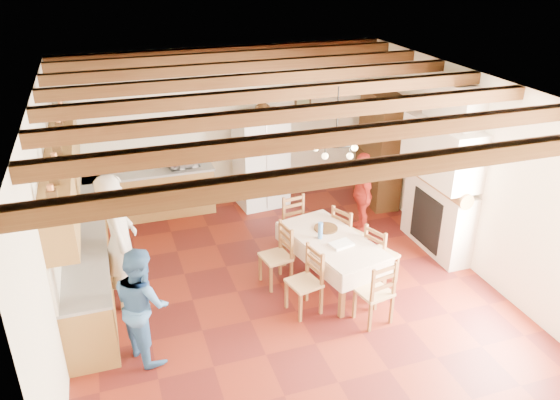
{
  "coord_description": "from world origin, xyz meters",
  "views": [
    {
      "loc": [
        -2.19,
        -6.57,
        4.68
      ],
      "look_at": [
        0.1,
        0.3,
        1.25
      ],
      "focal_mm": 35.0,
      "sensor_mm": 36.0,
      "label": 1
    }
  ],
  "objects_px": {
    "chair_right_near": "(381,254)",
    "chair_end_far": "(298,226)",
    "chair_right_far": "(348,233)",
    "person_woman_red": "(362,193)",
    "chair_end_near": "(374,291)",
    "chair_left_near": "(304,282)",
    "person_woman_blue": "(142,304)",
    "refrigerator": "(261,160)",
    "microwave": "(183,159)",
    "hutch": "(380,149)",
    "chair_left_far": "(276,256)",
    "person_man": "(120,241)",
    "dining_table": "(331,243)"
  },
  "relations": [
    {
      "from": "refrigerator",
      "to": "microwave",
      "type": "distance_m",
      "value": 1.48
    },
    {
      "from": "chair_end_far",
      "to": "person_woman_red",
      "type": "height_order",
      "value": "person_woman_red"
    },
    {
      "from": "dining_table",
      "to": "microwave",
      "type": "distance_m",
      "value": 3.57
    },
    {
      "from": "chair_end_near",
      "to": "chair_end_far",
      "type": "height_order",
      "value": "same"
    },
    {
      "from": "chair_end_far",
      "to": "person_woman_red",
      "type": "distance_m",
      "value": 1.37
    },
    {
      "from": "refrigerator",
      "to": "chair_end_far",
      "type": "relative_size",
      "value": 1.9
    },
    {
      "from": "chair_right_near",
      "to": "chair_end_far",
      "type": "bearing_deg",
      "value": 14.53
    },
    {
      "from": "chair_left_near",
      "to": "chair_end_far",
      "type": "distance_m",
      "value": 1.62
    },
    {
      "from": "chair_end_near",
      "to": "person_man",
      "type": "height_order",
      "value": "person_man"
    },
    {
      "from": "chair_left_near",
      "to": "person_woman_red",
      "type": "relative_size",
      "value": 0.65
    },
    {
      "from": "person_woman_blue",
      "to": "microwave",
      "type": "relative_size",
      "value": 2.72
    },
    {
      "from": "chair_right_near",
      "to": "person_woman_red",
      "type": "bearing_deg",
      "value": -36.46
    },
    {
      "from": "dining_table",
      "to": "chair_right_far",
      "type": "distance_m",
      "value": 0.77
    },
    {
      "from": "chair_left_far",
      "to": "person_woman_red",
      "type": "bearing_deg",
      "value": 111.24
    },
    {
      "from": "chair_left_far",
      "to": "person_man",
      "type": "height_order",
      "value": "person_man"
    },
    {
      "from": "dining_table",
      "to": "chair_left_far",
      "type": "bearing_deg",
      "value": 163.46
    },
    {
      "from": "hutch",
      "to": "chair_left_far",
      "type": "xyz_separation_m",
      "value": [
        -2.81,
        -2.17,
        -0.61
      ]
    },
    {
      "from": "chair_end_near",
      "to": "person_woman_red",
      "type": "xyz_separation_m",
      "value": [
        0.97,
        2.4,
        0.26
      ]
    },
    {
      "from": "chair_right_near",
      "to": "person_woman_blue",
      "type": "relative_size",
      "value": 0.64
    },
    {
      "from": "person_woman_red",
      "to": "microwave",
      "type": "distance_m",
      "value": 3.34
    },
    {
      "from": "chair_end_near",
      "to": "microwave",
      "type": "relative_size",
      "value": 1.75
    },
    {
      "from": "chair_left_near",
      "to": "person_woman_blue",
      "type": "xyz_separation_m",
      "value": [
        -2.16,
        -0.2,
        0.27
      ]
    },
    {
      "from": "dining_table",
      "to": "person_woman_red",
      "type": "relative_size",
      "value": 1.27
    },
    {
      "from": "refrigerator",
      "to": "hutch",
      "type": "distance_m",
      "value": 2.29
    },
    {
      "from": "chair_right_near",
      "to": "person_woman_blue",
      "type": "height_order",
      "value": "person_woman_blue"
    },
    {
      "from": "person_man",
      "to": "person_woman_red",
      "type": "xyz_separation_m",
      "value": [
        4.1,
        0.89,
        -0.25
      ]
    },
    {
      "from": "chair_left_far",
      "to": "chair_end_far",
      "type": "distance_m",
      "value": 1.01
    },
    {
      "from": "chair_right_far",
      "to": "refrigerator",
      "type": "bearing_deg",
      "value": -8.28
    },
    {
      "from": "chair_right_far",
      "to": "person_woman_red",
      "type": "xyz_separation_m",
      "value": [
        0.64,
        0.83,
        0.26
      ]
    },
    {
      "from": "hutch",
      "to": "dining_table",
      "type": "bearing_deg",
      "value": -125.89
    },
    {
      "from": "refrigerator",
      "to": "chair_right_near",
      "type": "height_order",
      "value": "refrigerator"
    },
    {
      "from": "hutch",
      "to": "dining_table",
      "type": "distance_m",
      "value": 3.17
    },
    {
      "from": "person_man",
      "to": "microwave",
      "type": "bearing_deg",
      "value": -23.33
    },
    {
      "from": "chair_right_near",
      "to": "person_woman_blue",
      "type": "bearing_deg",
      "value": 77.43
    },
    {
      "from": "chair_end_far",
      "to": "person_woman_red",
      "type": "bearing_deg",
      "value": 5.73
    },
    {
      "from": "dining_table",
      "to": "chair_end_far",
      "type": "xyz_separation_m",
      "value": [
        -0.14,
        1.01,
        -0.19
      ]
    },
    {
      "from": "chair_right_near",
      "to": "chair_end_far",
      "type": "relative_size",
      "value": 1.0
    },
    {
      "from": "dining_table",
      "to": "microwave",
      "type": "height_order",
      "value": "microwave"
    },
    {
      "from": "person_man",
      "to": "chair_left_far",
      "type": "bearing_deg",
      "value": -93.84
    },
    {
      "from": "hutch",
      "to": "chair_end_far",
      "type": "xyz_separation_m",
      "value": [
        -2.16,
        -1.4,
        -0.61
      ]
    },
    {
      "from": "chair_end_near",
      "to": "person_woman_blue",
      "type": "relative_size",
      "value": 0.64
    },
    {
      "from": "chair_end_far",
      "to": "hutch",
      "type": "bearing_deg",
      "value": 23.22
    },
    {
      "from": "hutch",
      "to": "person_woman_red",
      "type": "xyz_separation_m",
      "value": [
        -0.86,
        -1.04,
        -0.35
      ]
    },
    {
      "from": "dining_table",
      "to": "chair_left_far",
      "type": "relative_size",
      "value": 1.96
    },
    {
      "from": "chair_right_near",
      "to": "person_woman_blue",
      "type": "xyz_separation_m",
      "value": [
        -3.52,
        -0.53,
        0.27
      ]
    },
    {
      "from": "refrigerator",
      "to": "hutch",
      "type": "bearing_deg",
      "value": -20.69
    },
    {
      "from": "chair_left_far",
      "to": "person_man",
      "type": "bearing_deg",
      "value": -105.39
    },
    {
      "from": "chair_left_near",
      "to": "dining_table",
      "type": "bearing_deg",
      "value": 118.06
    },
    {
      "from": "hutch",
      "to": "chair_end_near",
      "type": "distance_m",
      "value": 3.94
    },
    {
      "from": "dining_table",
      "to": "person_woman_blue",
      "type": "distance_m",
      "value": 2.89
    }
  ]
}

